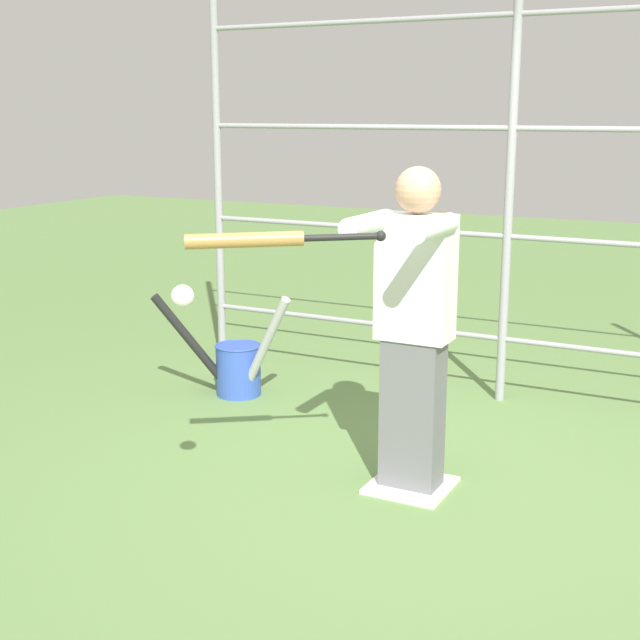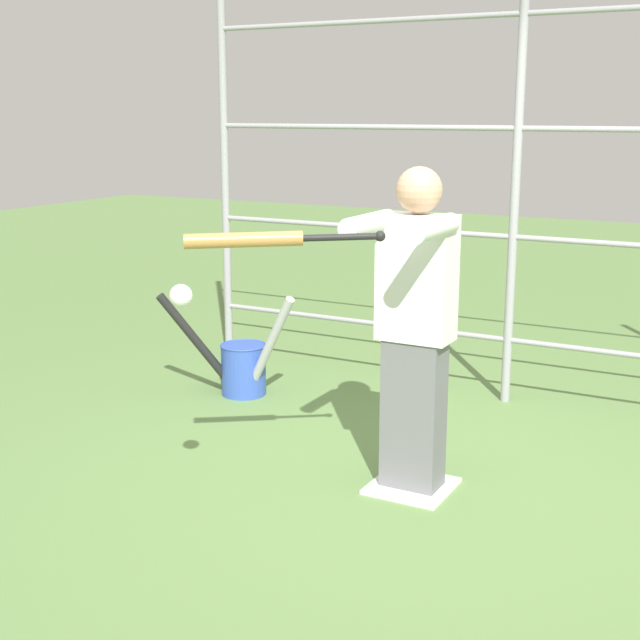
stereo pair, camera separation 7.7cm
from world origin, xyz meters
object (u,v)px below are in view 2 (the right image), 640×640
at_px(softball_in_flight, 181,296).
at_px(bat_bucket, 242,365).
at_px(batter, 415,321).
at_px(baseball_bat_swinging, 261,239).

distance_m(softball_in_flight, bat_bucket, 2.38).
bearing_deg(bat_bucket, batter, 151.12).
distance_m(baseball_bat_swinging, bat_bucket, 2.29).
xyz_separation_m(softball_in_flight, bat_bucket, (1.00, -1.95, -0.94)).
relative_size(batter, bat_bucket, 1.71).
bearing_deg(baseball_bat_swinging, batter, -121.12).
height_order(batter, bat_bucket, batter).
height_order(batter, baseball_bat_swinging, batter).
distance_m(batter, bat_bucket, 1.96).
bearing_deg(baseball_bat_swinging, softball_in_flight, 63.38).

